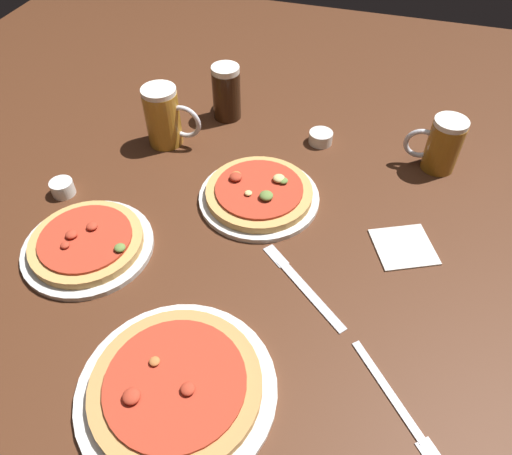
{
  "coord_description": "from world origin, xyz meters",
  "views": [
    {
      "loc": [
        0.2,
        -0.67,
        0.75
      ],
      "look_at": [
        0.0,
        0.0,
        0.02
      ],
      "focal_mm": 34.0,
      "sensor_mm": 36.0,
      "label": 1
    }
  ],
  "objects_px": {
    "beer_mug_dark": "(227,92)",
    "ramekin_sauce": "(63,188)",
    "knife_right": "(302,285)",
    "fork_left": "(397,403)",
    "beer_mug_amber": "(164,117)",
    "pizza_plate_far": "(259,194)",
    "ramekin_butter": "(321,138)",
    "beer_mug_pale": "(442,145)",
    "pizza_plate_side": "(87,244)",
    "napkin_folded": "(404,246)",
    "pizza_plate_near": "(176,387)"
  },
  "relations": [
    {
      "from": "napkin_folded",
      "to": "ramekin_butter",
      "type": "bearing_deg",
      "value": 128.06
    },
    {
      "from": "napkin_folded",
      "to": "beer_mug_amber",
      "type": "bearing_deg",
      "value": 162.63
    },
    {
      "from": "pizza_plate_near",
      "to": "beer_mug_amber",
      "type": "xyz_separation_m",
      "value": [
        -0.29,
        0.61,
        0.06
      ]
    },
    {
      "from": "beer_mug_amber",
      "to": "ramekin_sauce",
      "type": "relative_size",
      "value": 2.93
    },
    {
      "from": "ramekin_butter",
      "to": "beer_mug_pale",
      "type": "bearing_deg",
      "value": -2.97
    },
    {
      "from": "ramekin_sauce",
      "to": "ramekin_butter",
      "type": "relative_size",
      "value": 0.86
    },
    {
      "from": "ramekin_sauce",
      "to": "knife_right",
      "type": "relative_size",
      "value": 0.26
    },
    {
      "from": "ramekin_butter",
      "to": "napkin_folded",
      "type": "xyz_separation_m",
      "value": [
        0.24,
        -0.3,
        -0.01
      ]
    },
    {
      "from": "ramekin_butter",
      "to": "knife_right",
      "type": "xyz_separation_m",
      "value": [
        0.06,
        -0.46,
        -0.01
      ]
    },
    {
      "from": "pizza_plate_side",
      "to": "napkin_folded",
      "type": "height_order",
      "value": "pizza_plate_side"
    },
    {
      "from": "beer_mug_pale",
      "to": "ramekin_sauce",
      "type": "bearing_deg",
      "value": -156.71
    },
    {
      "from": "pizza_plate_near",
      "to": "ramekin_butter",
      "type": "relative_size",
      "value": 5.38
    },
    {
      "from": "beer_mug_pale",
      "to": "ramekin_sauce",
      "type": "height_order",
      "value": "beer_mug_pale"
    },
    {
      "from": "beer_mug_dark",
      "to": "fork_left",
      "type": "relative_size",
      "value": 0.8
    },
    {
      "from": "beer_mug_pale",
      "to": "pizza_plate_side",
      "type": "bearing_deg",
      "value": -144.17
    },
    {
      "from": "pizza_plate_near",
      "to": "beer_mug_amber",
      "type": "bearing_deg",
      "value": 115.35
    },
    {
      "from": "ramekin_sauce",
      "to": "pizza_plate_near",
      "type": "bearing_deg",
      "value": -39.73
    },
    {
      "from": "ramekin_butter",
      "to": "fork_left",
      "type": "distance_m",
      "value": 0.69
    },
    {
      "from": "beer_mug_dark",
      "to": "ramekin_sauce",
      "type": "relative_size",
      "value": 2.81
    },
    {
      "from": "beer_mug_dark",
      "to": "beer_mug_amber",
      "type": "bearing_deg",
      "value": -123.74
    },
    {
      "from": "pizza_plate_side",
      "to": "napkin_folded",
      "type": "relative_size",
      "value": 2.26
    },
    {
      "from": "pizza_plate_far",
      "to": "beer_mug_dark",
      "type": "distance_m",
      "value": 0.35
    },
    {
      "from": "ramekin_sauce",
      "to": "knife_right",
      "type": "xyz_separation_m",
      "value": [
        0.58,
        -0.1,
        -0.01
      ]
    },
    {
      "from": "napkin_folded",
      "to": "pizza_plate_side",
      "type": "bearing_deg",
      "value": -162.7
    },
    {
      "from": "pizza_plate_near",
      "to": "ramekin_sauce",
      "type": "distance_m",
      "value": 0.57
    },
    {
      "from": "napkin_folded",
      "to": "knife_right",
      "type": "distance_m",
      "value": 0.24
    },
    {
      "from": "ramekin_sauce",
      "to": "ramekin_butter",
      "type": "xyz_separation_m",
      "value": [
        0.52,
        0.36,
        -0.0
      ]
    },
    {
      "from": "beer_mug_amber",
      "to": "fork_left",
      "type": "distance_m",
      "value": 0.83
    },
    {
      "from": "beer_mug_amber",
      "to": "ramekin_butter",
      "type": "distance_m",
      "value": 0.4
    },
    {
      "from": "pizza_plate_far",
      "to": "ramekin_sauce",
      "type": "bearing_deg",
      "value": -165.62
    },
    {
      "from": "knife_right",
      "to": "beer_mug_pale",
      "type": "bearing_deg",
      "value": 63.05
    },
    {
      "from": "knife_right",
      "to": "napkin_folded",
      "type": "bearing_deg",
      "value": 41.36
    },
    {
      "from": "knife_right",
      "to": "fork_left",
      "type": "bearing_deg",
      "value": -42.95
    },
    {
      "from": "ramekin_sauce",
      "to": "knife_right",
      "type": "height_order",
      "value": "ramekin_sauce"
    },
    {
      "from": "beer_mug_dark",
      "to": "ramekin_sauce",
      "type": "height_order",
      "value": "beer_mug_dark"
    },
    {
      "from": "pizza_plate_near",
      "to": "beer_mug_pale",
      "type": "bearing_deg",
      "value": 62.48
    },
    {
      "from": "knife_right",
      "to": "beer_mug_dark",
      "type": "bearing_deg",
      "value": 122.88
    },
    {
      "from": "pizza_plate_far",
      "to": "beer_mug_pale",
      "type": "distance_m",
      "value": 0.45
    },
    {
      "from": "beer_mug_dark",
      "to": "knife_right",
      "type": "height_order",
      "value": "beer_mug_dark"
    },
    {
      "from": "pizza_plate_near",
      "to": "fork_left",
      "type": "relative_size",
      "value": 1.78
    },
    {
      "from": "pizza_plate_side",
      "to": "ramekin_sauce",
      "type": "distance_m",
      "value": 0.19
    },
    {
      "from": "pizza_plate_far",
      "to": "beer_mug_amber",
      "type": "bearing_deg",
      "value": 153.99
    },
    {
      "from": "pizza_plate_far",
      "to": "fork_left",
      "type": "xyz_separation_m",
      "value": [
        0.34,
        -0.39,
        -0.01
      ]
    },
    {
      "from": "beer_mug_pale",
      "to": "pizza_plate_far",
      "type": "bearing_deg",
      "value": -147.73
    },
    {
      "from": "fork_left",
      "to": "napkin_folded",
      "type": "bearing_deg",
      "value": 93.19
    },
    {
      "from": "pizza_plate_near",
      "to": "knife_right",
      "type": "bearing_deg",
      "value": 61.54
    },
    {
      "from": "beer_mug_amber",
      "to": "fork_left",
      "type": "relative_size",
      "value": 0.84
    },
    {
      "from": "pizza_plate_far",
      "to": "pizza_plate_side",
      "type": "xyz_separation_m",
      "value": [
        -0.29,
        -0.24,
        -0.0
      ]
    },
    {
      "from": "napkin_folded",
      "to": "pizza_plate_far",
      "type": "bearing_deg",
      "value": 170.96
    },
    {
      "from": "beer_mug_pale",
      "to": "fork_left",
      "type": "height_order",
      "value": "beer_mug_pale"
    }
  ]
}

